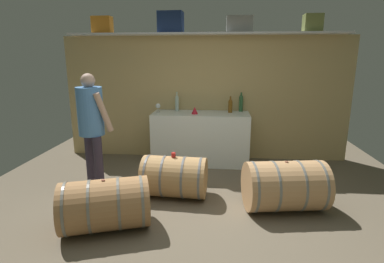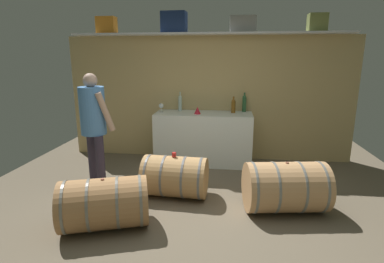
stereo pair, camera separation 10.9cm
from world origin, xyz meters
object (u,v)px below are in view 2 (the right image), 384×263
(toolcase_grey, at_px, (243,24))
(wine_bottle_green, at_px, (244,103))
(tasting_cup, at_px, (174,155))
(wine_barrel_near, at_px, (175,176))
(toolcase_olive, at_px, (317,23))
(work_cabinet, at_px, (203,138))
(toolcase_navy, at_px, (174,22))
(wine_barrel_far, at_px, (285,187))
(wine_bottle_clear, at_px, (180,103))
(wine_barrel_flank, at_px, (104,204))
(toolcase_orange, at_px, (107,25))
(wine_glass, at_px, (161,106))
(wine_bottle_amber, at_px, (233,106))
(winemaker_pouring, at_px, (94,119))
(red_funnel, at_px, (197,110))

(toolcase_grey, distance_m, wine_bottle_green, 1.31)
(tasting_cup, bearing_deg, wine_barrel_near, -0.00)
(toolcase_olive, relative_size, tasting_cup, 4.94)
(work_cabinet, bearing_deg, toolcase_navy, 157.83)
(work_cabinet, distance_m, wine_barrel_far, 1.98)
(wine_bottle_clear, distance_m, wine_barrel_flank, 2.58)
(toolcase_olive, xyz_separation_m, wine_bottle_green, (-1.09, 0.02, -1.31))
(toolcase_orange, relative_size, wine_glass, 2.12)
(toolcase_olive, height_order, wine_bottle_green, toolcase_olive)
(wine_glass, height_order, tasting_cup, wine_glass)
(wine_glass, relative_size, wine_barrel_near, 0.18)
(toolcase_grey, xyz_separation_m, wine_bottle_green, (0.08, 0.02, -1.30))
(toolcase_orange, height_order, work_cabinet, toolcase_orange)
(wine_glass, bearing_deg, wine_bottle_amber, 3.94)
(toolcase_orange, relative_size, toolcase_grey, 0.77)
(toolcase_olive, bearing_deg, winemaker_pouring, -154.25)
(wine_barrel_flank, bearing_deg, wine_bottle_green, 38.88)
(toolcase_orange, relative_size, toolcase_navy, 0.80)
(toolcase_navy, xyz_separation_m, tasting_cup, (0.26, -1.59, -1.81))
(wine_glass, bearing_deg, wine_barrel_flank, -93.59)
(wine_glass, height_order, wine_barrel_flank, wine_glass)
(work_cabinet, relative_size, wine_bottle_green, 4.98)
(red_funnel, xyz_separation_m, wine_barrel_near, (-0.16, -1.28, -0.67))
(winemaker_pouring, bearing_deg, wine_bottle_clear, 99.14)
(winemaker_pouring, bearing_deg, wine_bottle_green, 78.54)
(wine_bottle_amber, height_order, wine_barrel_near, wine_bottle_amber)
(work_cabinet, distance_m, winemaker_pouring, 1.94)
(wine_bottle_clear, xyz_separation_m, tasting_cup, (0.17, -1.56, -0.45))
(toolcase_orange, bearing_deg, wine_glass, -10.01)
(wine_glass, bearing_deg, work_cabinet, -0.61)
(toolcase_olive, height_order, work_cabinet, toolcase_olive)
(wine_bottle_clear, bearing_deg, toolcase_grey, 1.63)
(tasting_cup, bearing_deg, wine_bottle_amber, 62.41)
(toolcase_grey, height_order, work_cabinet, toolcase_grey)
(work_cabinet, bearing_deg, toolcase_orange, 172.84)
(work_cabinet, bearing_deg, wine_bottle_clear, 156.85)
(toolcase_navy, distance_m, tasting_cup, 2.42)
(red_funnel, bearing_deg, wine_barrel_near, -97.17)
(toolcase_navy, xyz_separation_m, toolcase_grey, (1.14, 0.00, -0.04))
(toolcase_navy, distance_m, toolcase_olive, 2.31)
(toolcase_navy, bearing_deg, wine_bottle_clear, -14.61)
(work_cabinet, bearing_deg, toolcase_olive, 6.87)
(wine_barrel_near, bearing_deg, wine_glass, 112.54)
(work_cabinet, height_order, wine_bottle_green, wine_bottle_green)
(toolcase_orange, distance_m, toolcase_grey, 2.33)
(wine_glass, bearing_deg, toolcase_olive, 4.70)
(wine_bottle_amber, relative_size, red_funnel, 2.29)
(toolcase_olive, relative_size, wine_barrel_far, 0.28)
(wine_barrel_far, bearing_deg, wine_bottle_amber, 101.37)
(toolcase_navy, distance_m, wine_bottle_amber, 1.72)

